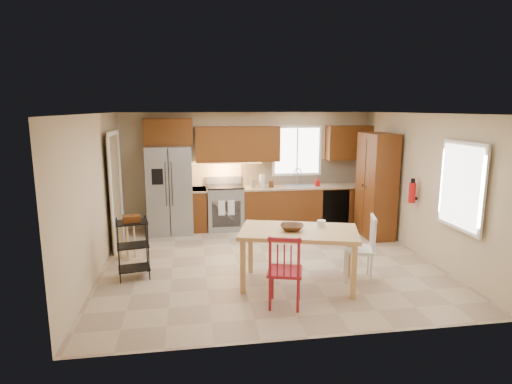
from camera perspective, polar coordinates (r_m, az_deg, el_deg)
The scene contains 33 objects.
floor at distance 7.39m, azimuth 1.68°, elevation -9.35°, with size 5.50×5.50×0.00m, color tan.
ceiling at distance 6.92m, azimuth 1.80°, elevation 10.43°, with size 5.50×5.00×0.02m, color silver.
wall_back at distance 9.48m, azimuth -1.05°, elevation 3.04°, with size 5.50×0.02×2.50m, color #CCB793.
wall_front at distance 4.68m, azimuth 7.40°, elevation -5.50°, with size 5.50×0.02×2.50m, color #CCB793.
wall_left at distance 7.09m, azimuth -20.69°, elevation -0.45°, with size 0.02×5.00×2.50m, color #CCB793.
wall_right at distance 8.02m, azimuth 21.43°, elevation 0.78°, with size 0.02×5.00×2.50m, color #CCB793.
refrigerator at distance 9.09m, azimuth -11.39°, elevation 0.29°, with size 0.92×0.75×1.82m, color gray.
range_stove at distance 9.26m, azimuth -4.14°, elevation -2.16°, with size 0.76×0.63×0.92m, color gray.
base_cabinet_narrow at distance 9.25m, azimuth -7.54°, elevation -2.31°, with size 0.30×0.60×0.90m, color #572C10.
base_cabinet_run at distance 9.60m, azimuth 6.87°, elevation -1.80°, with size 2.92×0.60×0.90m, color #572C10.
dishwasher at distance 9.50m, azimuth 10.59°, elevation -2.05°, with size 0.60×0.02×0.78m, color black.
backsplash at distance 9.74m, azimuth 6.51°, elevation 2.73°, with size 2.92×0.03×0.55m, color beige.
upper_over_fridge at distance 9.15m, azimuth -11.62°, elevation 7.87°, with size 1.00×0.35×0.55m, color #57310E.
upper_left_block at distance 9.22m, azimuth -2.46°, elevation 6.39°, with size 1.80×0.35×0.75m, color #57310E.
upper_right_block at distance 9.82m, azimuth 12.29°, elevation 6.44°, with size 1.00×0.35×0.75m, color #57310E.
window_back at distance 9.63m, azimuth 5.49°, elevation 5.51°, with size 1.12×0.04×1.12m, color white.
sink at distance 9.47m, azimuth 5.82°, elevation 0.58°, with size 0.62×0.46×0.16m, color gray.
undercab_glow at distance 9.20m, azimuth -4.28°, elevation 3.89°, with size 1.60×0.30×0.01m, color #FFBF66.
soap_bottle at distance 9.46m, azimuth 8.21°, elevation 1.34°, with size 0.09×0.09×0.19m, color #B30C0D.
paper_towel at distance 9.21m, azimuth 0.79°, elevation 1.47°, with size 0.12×0.12×0.28m, color silver.
canister_steel at distance 9.19m, azimuth -0.44°, elevation 1.14°, with size 0.11×0.11×0.18m, color gray.
canister_wood at distance 9.23m, azimuth 2.05°, elevation 1.05°, with size 0.10×0.10×0.14m, color #4D2E14.
pantry at distance 8.95m, azimuth 15.74°, elevation 0.84°, with size 0.50×0.95×2.10m, color #572C10.
fire_extinguisher at distance 8.11m, azimuth 20.10°, elevation -0.10°, with size 0.12×0.12×0.36m, color #B30C0D.
window_right at distance 7.00m, azimuth 25.75°, elevation 0.69°, with size 0.04×1.02×1.32m, color white.
doorway at distance 8.36m, azimuth -18.30°, elevation -0.01°, with size 0.04×0.95×2.10m, color #8C7A59.
dining_table at distance 6.41m, azimuth 5.67°, elevation -8.73°, with size 1.69×0.95×0.83m, color tan, non-canonical shape.
chair_red at distance 5.71m, azimuth 3.88°, elevation -10.33°, with size 0.47×0.47×0.99m, color maroon, non-canonical shape.
chair_white at distance 6.72m, azimuth 13.51°, elevation -7.28°, with size 0.47×0.47×0.99m, color silver, non-canonical shape.
table_bowl at distance 6.25m, azimuth 4.80°, elevation -5.14°, with size 0.34×0.34×0.08m, color #4D2E14.
table_jar at distance 6.47m, azimuth 8.70°, elevation -4.39°, with size 0.13×0.13×0.16m, color silver.
bar_stool at distance 7.80m, azimuth -16.80°, elevation -6.16°, with size 0.32×0.32×0.66m, color tan, non-canonical shape.
utility_cart at distance 6.86m, azimuth -16.07°, elevation -7.27°, with size 0.47×0.37×0.94m, color black, non-canonical shape.
Camera 1 is at (-1.28, -6.80, 2.58)m, focal length 30.00 mm.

